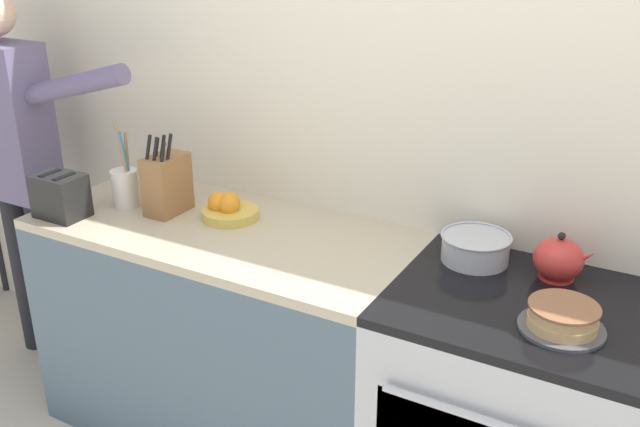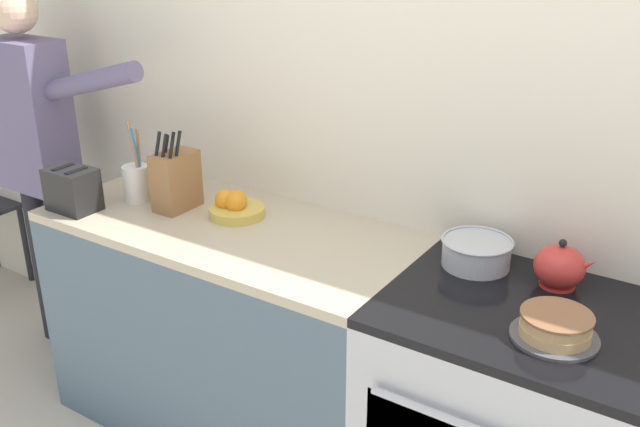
# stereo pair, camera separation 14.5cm
# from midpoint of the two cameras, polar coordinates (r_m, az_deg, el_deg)

# --- Properties ---
(wall_back) EXTENTS (8.00, 0.04, 2.60)m
(wall_back) POSITION_cam_midpoint_polar(r_m,az_deg,el_deg) (2.40, 13.37, 6.91)
(wall_back) COLOR silver
(wall_back) RESTS_ON ground_plane
(counter_cabinet) EXTENTS (1.42, 0.65, 0.89)m
(counter_cabinet) POSITION_cam_midpoint_polar(r_m,az_deg,el_deg) (2.81, -5.52, -9.19)
(counter_cabinet) COLOR #4C6070
(counter_cabinet) RESTS_ON ground_plane
(layer_cake) EXTENTS (0.23, 0.23, 0.07)m
(layer_cake) POSITION_cam_midpoint_polar(r_m,az_deg,el_deg) (2.02, 20.31, -8.55)
(layer_cake) COLOR #4C4C51
(layer_cake) RESTS_ON stove_range
(tea_kettle) EXTENTS (0.19, 0.15, 0.15)m
(tea_kettle) POSITION_cam_midpoint_polar(r_m,az_deg,el_deg) (2.28, 20.39, -4.04)
(tea_kettle) COLOR red
(tea_kettle) RESTS_ON stove_range
(mixing_bowl) EXTENTS (0.23, 0.23, 0.09)m
(mixing_bowl) POSITION_cam_midpoint_polar(r_m,az_deg,el_deg) (2.34, 14.14, -3.05)
(mixing_bowl) COLOR #B7BABF
(mixing_bowl) RESTS_ON stove_range
(knife_block) EXTENTS (0.11, 0.17, 0.31)m
(knife_block) POSITION_cam_midpoint_polar(r_m,az_deg,el_deg) (2.73, -9.98, 2.62)
(knife_block) COLOR olive
(knife_block) RESTS_ON counter_cabinet
(utensil_crock) EXTENTS (0.10, 0.10, 0.33)m
(utensil_crock) POSITION_cam_midpoint_polar(r_m,az_deg,el_deg) (2.85, -13.07, 2.48)
(utensil_crock) COLOR silver
(utensil_crock) RESTS_ON counter_cabinet
(fruit_bowl) EXTENTS (0.21, 0.21, 0.10)m
(fruit_bowl) POSITION_cam_midpoint_polar(r_m,az_deg,el_deg) (2.66, -5.29, 0.61)
(fruit_bowl) COLOR gold
(fruit_bowl) RESTS_ON counter_cabinet
(toaster) EXTENTS (0.20, 0.13, 0.17)m
(toaster) POSITION_cam_midpoint_polar(r_m,az_deg,el_deg) (2.82, -17.81, 1.82)
(toaster) COLOR black
(toaster) RESTS_ON counter_cabinet
(person_baker) EXTENTS (0.94, 0.20, 1.67)m
(person_baker) POSITION_cam_midpoint_polar(r_m,az_deg,el_deg) (3.35, -20.55, 5.13)
(person_baker) COLOR black
(person_baker) RESTS_ON ground_plane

